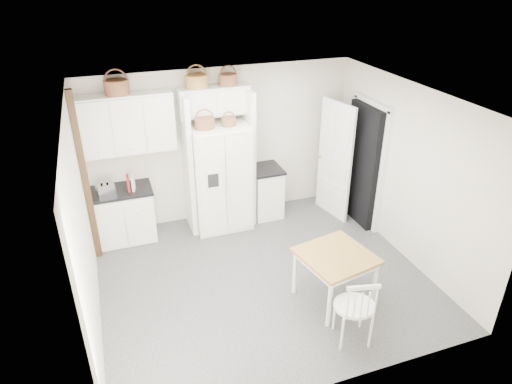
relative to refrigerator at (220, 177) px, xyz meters
name	(u,v)px	position (x,y,z in m)	size (l,w,h in m)	color
floor	(262,277)	(0.15, -1.64, -0.90)	(4.50, 4.50, 0.00)	#363637
ceiling	(264,101)	(0.15, -1.64, 1.70)	(4.50, 4.50, 0.00)	white
wall_back	(222,145)	(0.15, 0.36, 0.40)	(4.50, 4.50, 0.00)	silver
wall_left	(83,228)	(-2.10, -1.64, 0.40)	(4.00, 4.00, 0.00)	silver
wall_right	(407,173)	(2.40, -1.64, 0.40)	(4.00, 4.00, 0.00)	silver
refrigerator	(220,177)	(0.00, 0.00, 0.00)	(0.93, 0.75, 1.79)	white
base_cab_left	(124,216)	(-1.60, 0.06, -0.47)	(0.92, 0.58, 0.86)	white
base_cab_right	(266,192)	(0.83, 0.06, -0.47)	(0.49, 0.59, 0.86)	white
dining_table	(334,277)	(0.88, -2.39, -0.54)	(0.86, 0.86, 0.72)	#A96A2D
windsor_chair	(354,306)	(0.75, -3.11, -0.40)	(0.49, 0.44, 1.00)	white
counter_left	(120,191)	(-1.60, 0.06, -0.02)	(0.96, 0.62, 0.04)	black
counter_right	(266,169)	(0.83, 0.06, -0.02)	(0.53, 0.63, 0.04)	black
toaster	(105,190)	(-1.81, -0.04, 0.09)	(0.26, 0.15, 0.18)	silver
cookbook_red	(128,183)	(-1.46, -0.02, 0.13)	(0.04, 0.17, 0.25)	maroon
cookbook_cream	(133,183)	(-1.39, -0.02, 0.12)	(0.04, 0.16, 0.24)	beige
basket_upper_b	(117,87)	(-1.42, 0.19, 1.56)	(0.35, 0.35, 0.21)	brown
basket_bridge_a	(197,81)	(-0.26, 0.19, 1.55)	(0.34, 0.34, 0.19)	#A0682B
basket_bridge_b	(228,79)	(0.24, 0.19, 1.54)	(0.29, 0.29, 0.17)	brown
basket_fridge_a	(205,123)	(-0.23, -0.10, 0.98)	(0.31, 0.31, 0.16)	brown
basket_fridge_b	(229,122)	(0.15, -0.10, 0.96)	(0.23, 0.23, 0.12)	brown
upper_cabinet	(127,124)	(-1.35, 0.19, 1.00)	(1.40, 0.34, 0.90)	white
bridge_cabinet	(214,100)	(0.00, 0.19, 1.23)	(1.12, 0.34, 0.45)	white
fridge_panel_left	(188,165)	(-0.51, 0.06, 0.25)	(0.08, 0.60, 2.30)	white
fridge_panel_right	(248,157)	(0.51, 0.06, 0.25)	(0.08, 0.60, 2.30)	white
trim_post	(85,180)	(-2.05, -0.29, 0.40)	(0.09, 0.09, 2.60)	black
doorway_void	(364,165)	(2.31, -0.64, 0.13)	(0.18, 0.85, 2.05)	black
door_slab	(335,161)	(1.95, -0.30, 0.13)	(0.80, 0.04, 2.05)	white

